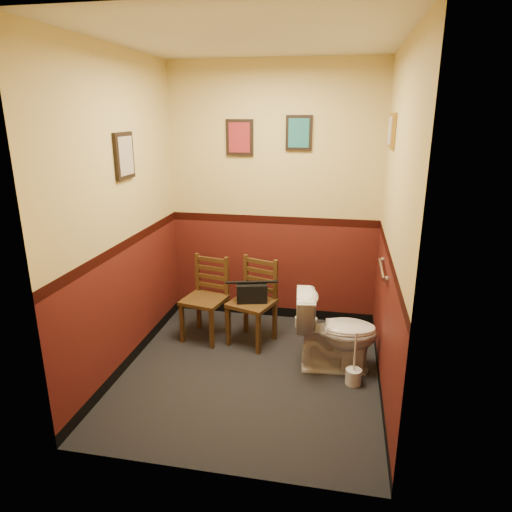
% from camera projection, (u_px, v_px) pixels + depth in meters
% --- Properties ---
extents(floor, '(2.20, 2.40, 0.00)m').
position_uv_depth(floor, '(251.00, 372.00, 4.03)').
color(floor, black).
rests_on(floor, ground).
extents(ceiling, '(2.20, 2.40, 0.00)m').
position_uv_depth(ceiling, '(249.00, 37.00, 3.22)').
color(ceiling, silver).
rests_on(ceiling, ground).
extents(wall_back, '(2.20, 0.00, 2.70)m').
position_uv_depth(wall_back, '(273.00, 197.00, 4.75)').
color(wall_back, '#4D1611').
rests_on(wall_back, ground).
extents(wall_front, '(2.20, 0.00, 2.70)m').
position_uv_depth(wall_front, '(206.00, 273.00, 2.50)').
color(wall_front, '#4D1611').
rests_on(wall_front, ground).
extents(wall_left, '(0.00, 2.40, 2.70)m').
position_uv_depth(wall_left, '(122.00, 218.00, 3.82)').
color(wall_left, '#4D1611').
rests_on(wall_left, ground).
extents(wall_right, '(0.00, 2.40, 2.70)m').
position_uv_depth(wall_right, '(393.00, 230.00, 3.42)').
color(wall_right, '#4D1611').
rests_on(wall_right, ground).
extents(grab_bar, '(0.05, 0.56, 0.06)m').
position_uv_depth(grab_bar, '(382.00, 269.00, 3.78)').
color(grab_bar, silver).
rests_on(grab_bar, wall_right).
extents(framed_print_back_a, '(0.28, 0.04, 0.36)m').
position_uv_depth(framed_print_back_a, '(240.00, 138.00, 4.61)').
color(framed_print_back_a, black).
rests_on(framed_print_back_a, wall_back).
extents(framed_print_back_b, '(0.26, 0.04, 0.34)m').
position_uv_depth(framed_print_back_b, '(299.00, 133.00, 4.49)').
color(framed_print_back_b, black).
rests_on(framed_print_back_b, wall_back).
extents(framed_print_left, '(0.04, 0.30, 0.38)m').
position_uv_depth(framed_print_left, '(124.00, 156.00, 3.76)').
color(framed_print_left, black).
rests_on(framed_print_left, wall_left).
extents(framed_print_right, '(0.04, 0.34, 0.28)m').
position_uv_depth(framed_print_right, '(392.00, 130.00, 3.78)').
color(framed_print_right, olive).
rests_on(framed_print_right, wall_right).
extents(toilet, '(0.76, 0.47, 0.71)m').
position_uv_depth(toilet, '(336.00, 332.00, 4.00)').
color(toilet, white).
rests_on(toilet, floor).
extents(toilet_brush, '(0.13, 0.13, 0.48)m').
position_uv_depth(toilet_brush, '(353.00, 376.00, 3.84)').
color(toilet_brush, silver).
rests_on(toilet_brush, floor).
extents(chair_left, '(0.46, 0.46, 0.83)m').
position_uv_depth(chair_left, '(206.00, 298.00, 4.56)').
color(chair_left, brown).
rests_on(chair_left, floor).
extents(chair_right, '(0.50, 0.50, 0.84)m').
position_uv_depth(chair_right, '(254.00, 302.00, 4.47)').
color(chair_right, brown).
rests_on(chair_right, floor).
extents(handbag, '(0.32, 0.21, 0.21)m').
position_uv_depth(handbag, '(252.00, 292.00, 4.40)').
color(handbag, black).
rests_on(handbag, chair_right).
extents(tp_stack, '(0.24, 0.12, 0.21)m').
position_uv_depth(tp_stack, '(306.00, 319.00, 4.86)').
color(tp_stack, silver).
rests_on(tp_stack, floor).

